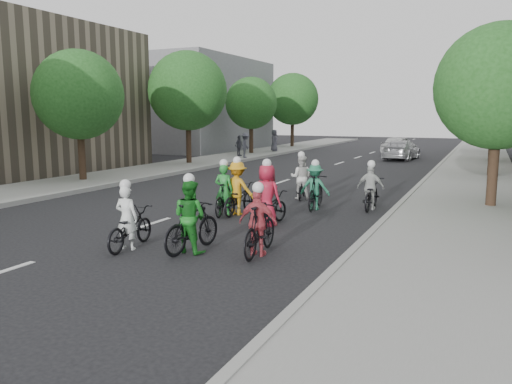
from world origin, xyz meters
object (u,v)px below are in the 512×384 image
Objects in this scene: cyclist_7 at (315,190)px; spectator_1 at (239,146)px; cyclist_8 at (371,192)px; cyclist_0 at (129,225)px; cyclist_3 at (259,227)px; cyclist_2 at (238,193)px; spectator_0 at (245,145)px; cyclist_4 at (268,202)px; cyclist_5 at (225,196)px; follow_car_trail at (399,145)px; follow_car_lead at (401,150)px; cyclist_1 at (191,222)px; spectator_2 at (274,140)px; cyclist_6 at (301,182)px.

spectator_1 is at bearing -60.42° from cyclist_7.
cyclist_7 reaches higher than cyclist_8.
cyclist_3 reaches higher than cyclist_0.
cyclist_2 is 18.99m from spectator_0.
cyclist_4 is at bearing 76.13° from cyclist_7.
cyclist_4 reaches higher than cyclist_7.
follow_car_trail is at bearing -98.84° from cyclist_5.
cyclist_2 is at bearing 90.69° from follow_car_lead.
cyclist_7 is at bearing 24.25° from cyclist_8.
cyclist_5 is at bearing -13.42° from cyclist_4.
cyclist_7 is 1.12× the size of spectator_0.
spectator_0 reaches higher than cyclist_8.
cyclist_5 is 26.40m from follow_car_trail.
cyclist_7 is (0.47, 2.86, -0.00)m from cyclist_4.
cyclist_1 is 1.02× the size of cyclist_7.
follow_car_lead is 4.21m from follow_car_trail.
spectator_2 is (-9.84, 28.17, 0.33)m from cyclist_1.
spectator_2 is at bearing -63.51° from cyclist_1.
cyclist_0 is 8.37m from cyclist_6.
follow_car_lead is at bearing -78.06° from spectator_0.
spectator_2 is (-0.70, 6.74, 0.01)m from spectator_0.
cyclist_0 is 8.32m from cyclist_8.
cyclist_2 is at bearing -69.74° from cyclist_1.
cyclist_3 is at bearing 91.27° from cyclist_7.
spectator_2 is at bearing -5.68° from follow_car_lead.
cyclist_7 is 24.32m from follow_car_trail.
cyclist_3 is at bearing 120.07° from cyclist_4.
spectator_0 is (-7.68, 21.81, 0.46)m from cyclist_0.
spectator_2 is (-8.84, 23.89, 0.36)m from cyclist_2.
follow_car_lead is 10.57m from spectator_2.
cyclist_0 is 24.54m from spectator_1.
cyclist_7 is (0.94, 6.10, -0.04)m from cyclist_1.
cyclist_1 is 1.02× the size of cyclist_8.
follow_car_trail is at bearing -91.66° from cyclist_7.
cyclist_3 is 1.30× the size of spectator_1.
cyclist_1 is 1.32× the size of spectator_1.
cyclist_7 is 18.35m from spectator_0.
cyclist_0 is at bearing -152.62° from spectator_1.
follow_car_trail is 2.53× the size of spectator_0.
cyclist_1 reaches higher than cyclist_5.
cyclist_6 is at bearing -81.34° from cyclist_1.
follow_car_trail is (-0.84, 4.13, 0.07)m from follow_car_lead.
cyclist_5 is 20.57m from spectator_1.
cyclist_2 is 26.12m from follow_car_trail.
cyclist_7 reaches higher than cyclist_0.
follow_car_trail is at bearing -59.21° from spectator_0.
cyclist_0 is 3.08m from cyclist_3.
follow_car_lead is (1.55, 21.98, 0.01)m from cyclist_2.
cyclist_5 is 0.40× the size of follow_car_trail.
cyclist_1 is at bearing 67.99° from cyclist_8.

